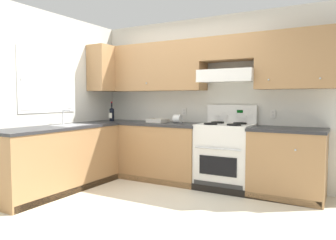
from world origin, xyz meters
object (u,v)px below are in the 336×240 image
object	(u,v)px
wine_bottle	(112,114)
bowl	(158,121)
paper_towel_roll	(178,119)
stove	(225,155)

from	to	relation	value
wine_bottle	bowl	xyz separation A→B (m)	(0.81, 0.17, -0.11)
wine_bottle	bowl	distance (m)	0.83
bowl	paper_towel_roll	distance (m)	0.36
bowl	stove	bearing A→B (deg)	-2.96
wine_bottle	stove	bearing A→B (deg)	3.13
wine_bottle	bowl	world-z (taller)	wine_bottle
wine_bottle	bowl	size ratio (longest dim) A/B	1.17
stove	paper_towel_roll	distance (m)	0.96
stove	paper_towel_roll	bearing A→B (deg)	173.99
bowl	paper_towel_roll	bearing A→B (deg)	4.10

